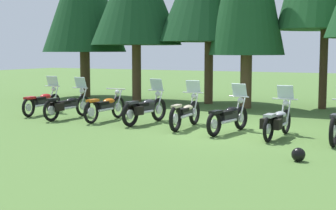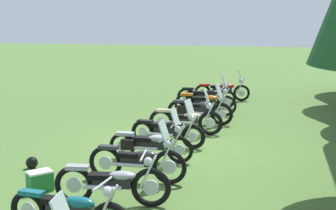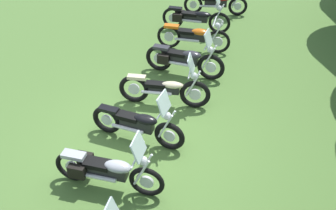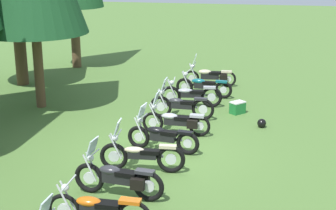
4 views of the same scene
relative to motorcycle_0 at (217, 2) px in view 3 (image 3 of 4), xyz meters
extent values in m
plane|color=#4C7033|center=(7.40, -0.75, -0.47)|extent=(80.00, 80.00, 0.00)
torus|color=black|center=(-0.09, 0.77, -0.13)|extent=(0.18, 0.69, 0.68)
cylinder|color=silver|center=(-0.09, 0.77, -0.13)|extent=(0.08, 0.27, 0.26)
torus|color=black|center=(0.09, -0.83, -0.13)|extent=(0.18, 0.69, 0.68)
cylinder|color=silver|center=(0.09, -0.83, -0.13)|extent=(0.08, 0.27, 0.26)
cube|color=black|center=(0.00, -0.03, -0.01)|extent=(0.33, 0.82, 0.27)
cylinder|color=silver|center=(0.17, -0.19, -0.11)|extent=(0.17, 0.80, 0.08)
torus|color=black|center=(1.57, 0.28, -0.11)|extent=(0.14, 0.73, 0.73)
cylinder|color=silver|center=(1.57, 0.28, -0.11)|extent=(0.07, 0.29, 0.28)
torus|color=black|center=(1.49, -1.30, -0.11)|extent=(0.14, 0.73, 0.73)
cylinder|color=silver|center=(1.49, -1.30, -0.11)|extent=(0.07, 0.29, 0.28)
cube|color=black|center=(1.53, -0.51, -0.01)|extent=(0.26, 0.79, 0.22)
ellipsoid|color=black|center=(1.54, -0.29, 0.13)|extent=(0.30, 0.57, 0.17)
cube|color=black|center=(1.52, -0.73, 0.10)|extent=(0.28, 0.53, 0.10)
cube|color=black|center=(1.49, -1.22, 0.23)|extent=(0.22, 0.45, 0.08)
cylinder|color=silver|center=(1.49, 0.22, 0.19)|extent=(0.06, 0.34, 0.65)
cylinder|color=silver|center=(1.65, 0.21, 0.19)|extent=(0.06, 0.34, 0.65)
cylinder|color=silver|center=(1.57, 0.14, 0.53)|extent=(0.67, 0.07, 0.04)
sphere|color=silver|center=(1.57, 0.23, 0.41)|extent=(0.18, 0.18, 0.17)
cylinder|color=silver|center=(1.66, -0.69, -0.09)|extent=(0.12, 0.79, 0.08)
cube|color=black|center=(1.33, -1.09, -0.01)|extent=(0.16, 0.33, 0.26)
cube|color=black|center=(1.67, -1.11, -0.01)|extent=(0.16, 0.33, 0.26)
torus|color=black|center=(2.96, 0.39, -0.11)|extent=(0.10, 0.74, 0.74)
cylinder|color=silver|center=(2.96, 0.39, -0.11)|extent=(0.06, 0.29, 0.29)
torus|color=black|center=(2.93, -1.12, -0.11)|extent=(0.10, 0.74, 0.74)
cylinder|color=silver|center=(2.93, -1.12, -0.11)|extent=(0.06, 0.29, 0.29)
cube|color=black|center=(2.94, -0.37, 0.00)|extent=(0.24, 0.75, 0.24)
ellipsoid|color=#D16014|center=(2.95, -0.16, 0.15)|extent=(0.30, 0.54, 0.19)
cube|color=black|center=(2.94, -0.58, 0.12)|extent=(0.28, 0.50, 0.10)
cube|color=#D16014|center=(2.93, -1.04, 0.25)|extent=(0.22, 0.44, 0.08)
cylinder|color=silver|center=(2.87, 0.33, 0.19)|extent=(0.05, 0.34, 0.65)
cylinder|color=silver|center=(3.04, 0.32, 0.19)|extent=(0.05, 0.34, 0.65)
cylinder|color=silver|center=(2.95, 0.25, 0.53)|extent=(0.76, 0.05, 0.04)
sphere|color=silver|center=(2.96, 0.34, 0.41)|extent=(0.17, 0.17, 0.17)
cylinder|color=silver|center=(3.09, -0.54, -0.09)|extent=(0.09, 0.75, 0.08)
torus|color=black|center=(4.53, 0.37, -0.10)|extent=(0.21, 0.76, 0.75)
cylinder|color=silver|center=(4.53, 0.37, -0.10)|extent=(0.08, 0.29, 0.29)
torus|color=black|center=(4.35, -1.11, -0.10)|extent=(0.21, 0.76, 0.75)
cylinder|color=silver|center=(4.35, -1.11, -0.10)|extent=(0.08, 0.29, 0.29)
cube|color=black|center=(4.44, -0.37, 0.02)|extent=(0.31, 0.76, 0.26)
ellipsoid|color=#2D2D33|center=(4.46, -0.16, 0.18)|extent=(0.34, 0.55, 0.20)
cube|color=black|center=(4.41, -0.57, 0.15)|extent=(0.32, 0.52, 0.10)
cube|color=#2D2D33|center=(4.36, -1.03, 0.25)|extent=(0.26, 0.46, 0.08)
cylinder|color=silver|center=(4.44, 0.32, 0.20)|extent=(0.08, 0.34, 0.65)
cylinder|color=silver|center=(4.60, 0.30, 0.20)|extent=(0.08, 0.34, 0.65)
cylinder|color=silver|center=(4.51, 0.23, 0.54)|extent=(0.61, 0.11, 0.04)
sphere|color=silver|center=(4.52, 0.32, 0.42)|extent=(0.19, 0.19, 0.17)
cylinder|color=silver|center=(4.56, -0.55, -0.08)|extent=(0.17, 0.74, 0.08)
cube|color=silver|center=(4.51, 0.25, 0.72)|extent=(0.46, 0.20, 0.39)
cube|color=black|center=(4.19, -0.89, 0.00)|extent=(0.18, 0.33, 0.26)
cube|color=black|center=(4.55, -0.93, 0.00)|extent=(0.18, 0.33, 0.26)
torus|color=black|center=(5.89, 0.16, -0.10)|extent=(0.16, 0.75, 0.75)
cylinder|color=silver|center=(5.89, 0.16, -0.10)|extent=(0.07, 0.29, 0.28)
torus|color=black|center=(5.98, -1.34, -0.10)|extent=(0.16, 0.75, 0.75)
cylinder|color=silver|center=(5.98, -1.34, -0.10)|extent=(0.07, 0.29, 0.28)
cube|color=black|center=(5.93, -0.59, -0.01)|extent=(0.23, 0.75, 0.20)
ellipsoid|color=beige|center=(5.92, -0.38, 0.11)|extent=(0.26, 0.54, 0.16)
cube|color=black|center=(5.95, -0.79, 0.08)|extent=(0.24, 0.51, 0.10)
cube|color=beige|center=(5.97, -1.26, 0.25)|extent=(0.19, 0.45, 0.08)
cylinder|color=silver|center=(5.83, 0.10, 0.20)|extent=(0.06, 0.34, 0.65)
cylinder|color=silver|center=(5.96, 0.10, 0.20)|extent=(0.06, 0.34, 0.65)
cylinder|color=silver|center=(5.90, 0.02, 0.54)|extent=(0.66, 0.07, 0.04)
sphere|color=silver|center=(5.89, 0.11, 0.42)|extent=(0.18, 0.18, 0.17)
cylinder|color=silver|center=(6.06, -0.75, -0.08)|extent=(0.12, 0.75, 0.08)
cube|color=silver|center=(5.90, 0.04, 0.72)|extent=(0.45, 0.18, 0.39)
torus|color=black|center=(7.49, -0.12, -0.13)|extent=(0.23, 0.69, 0.68)
cylinder|color=silver|center=(7.49, -0.12, -0.13)|extent=(0.09, 0.26, 0.25)
torus|color=black|center=(7.25, -1.59, -0.13)|extent=(0.23, 0.69, 0.68)
cylinder|color=silver|center=(7.25, -1.59, -0.13)|extent=(0.09, 0.26, 0.25)
cube|color=black|center=(7.37, -0.86, -0.02)|extent=(0.33, 0.76, 0.26)
ellipsoid|color=black|center=(7.41, -0.65, 0.14)|extent=(0.34, 0.56, 0.20)
cube|color=black|center=(7.34, -1.06, 0.11)|extent=(0.32, 0.52, 0.10)
cube|color=black|center=(7.27, -1.51, 0.18)|extent=(0.26, 0.47, 0.08)
cylinder|color=silver|center=(7.41, -0.17, 0.16)|extent=(0.10, 0.34, 0.65)
cylinder|color=silver|center=(7.56, -0.19, 0.16)|extent=(0.10, 0.34, 0.65)
cylinder|color=silver|center=(7.47, -0.26, 0.50)|extent=(0.63, 0.14, 0.04)
sphere|color=silver|center=(7.48, -0.17, 0.38)|extent=(0.20, 0.20, 0.17)
cylinder|color=silver|center=(7.47, -1.04, -0.11)|extent=(0.20, 0.74, 0.08)
cube|color=silver|center=(7.47, -0.24, 0.68)|extent=(0.46, 0.22, 0.39)
torus|color=black|center=(8.84, -0.25, -0.14)|extent=(0.12, 0.68, 0.68)
cylinder|color=silver|center=(8.84, -0.25, -0.14)|extent=(0.06, 0.27, 0.26)
torus|color=black|center=(8.77, -1.74, -0.14)|extent=(0.12, 0.68, 0.68)
cylinder|color=silver|center=(8.77, -1.74, -0.14)|extent=(0.06, 0.27, 0.26)
cube|color=black|center=(8.80, -1.00, -0.03)|extent=(0.26, 0.74, 0.24)
ellipsoid|color=#9EA0A8|center=(8.81, -0.79, 0.12)|extent=(0.31, 0.53, 0.18)
cube|color=black|center=(8.79, -1.20, 0.09)|extent=(0.29, 0.50, 0.10)
cube|color=#9EA0A8|center=(8.77, -1.66, 0.19)|extent=(0.23, 0.45, 0.08)
cylinder|color=silver|center=(8.75, -0.31, 0.16)|extent=(0.06, 0.34, 0.65)
cylinder|color=silver|center=(8.92, -0.32, 0.16)|extent=(0.06, 0.34, 0.65)
cylinder|color=silver|center=(8.83, -0.39, 0.50)|extent=(0.71, 0.07, 0.04)
sphere|color=silver|center=(8.83, -0.30, 0.38)|extent=(0.18, 0.18, 0.17)
cylinder|color=silver|center=(8.94, -1.17, -0.12)|extent=(0.11, 0.74, 0.08)
cube|color=silver|center=(8.83, -0.37, 0.68)|extent=(0.45, 0.17, 0.39)
cube|color=black|center=(8.60, -1.53, -0.04)|extent=(0.15, 0.33, 0.26)
cube|color=black|center=(8.96, -1.55, -0.04)|extent=(0.15, 0.33, 0.26)
camera|label=1|loc=(12.26, -14.00, 1.81)|focal=54.19mm
camera|label=2|loc=(20.47, 1.79, 3.22)|focal=53.41mm
camera|label=3|loc=(13.53, 1.17, 5.10)|focal=41.31mm
camera|label=4|loc=(-6.09, -3.47, 5.14)|focal=55.07mm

